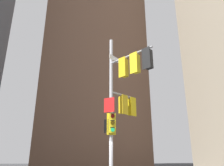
% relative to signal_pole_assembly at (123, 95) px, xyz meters
% --- Properties ---
extents(building_mid_block, '(16.40, 16.40, 46.58)m').
position_rel_signal_pole_assembly_xyz_m(building_mid_block, '(-0.27, 27.19, 18.31)').
color(building_mid_block, brown).
rests_on(building_mid_block, ground).
extents(signal_pole_assembly, '(2.23, 3.69, 8.51)m').
position_rel_signal_pole_assembly_xyz_m(signal_pole_assembly, '(0.00, 0.00, 0.00)').
color(signal_pole_assembly, '#B2B2B5').
rests_on(signal_pole_assembly, ground).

